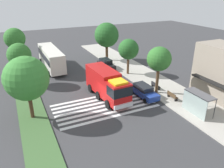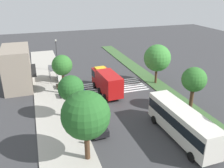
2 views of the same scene
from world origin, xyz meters
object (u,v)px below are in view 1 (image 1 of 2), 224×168
at_px(bench_near_shelter, 172,96).
at_px(fire_hydrant, 110,62).
at_px(transit_bus, 51,57).
at_px(sidewalk_tree_center, 159,59).
at_px(sidewalk_tree_far_west, 107,35).
at_px(median_tree_center, 26,79).
at_px(parked_car_mid, 144,91).
at_px(sidewalk_tree_west, 128,49).
at_px(median_tree_far_west, 15,39).
at_px(parked_car_west, 106,64).
at_px(fire_truck, 108,84).
at_px(bus_stop_shelter, 197,100).
at_px(median_tree_west, 19,55).
at_px(bench_west_of_shelter, 155,85).

height_order(bench_near_shelter, fire_hydrant, bench_near_shelter).
height_order(transit_bus, bench_near_shelter, transit_bus).
distance_m(bench_near_shelter, sidewalk_tree_center, 5.02).
height_order(transit_bus, sidewalk_tree_far_west, sidewalk_tree_far_west).
bearing_deg(median_tree_center, parked_car_mid, 86.73).
relative_size(sidewalk_tree_west, median_tree_far_west, 0.86).
bearing_deg(parked_car_west, transit_bus, -118.14).
relative_size(sidewalk_tree_west, fire_hydrant, 8.38).
bearing_deg(sidewalk_tree_center, fire_truck, -102.68).
bearing_deg(sidewalk_tree_far_west, bus_stop_shelter, 1.70).
xyz_separation_m(median_tree_west, fire_hydrant, (-3.39, 15.80, -4.06)).
relative_size(sidewalk_tree_far_west, median_tree_center, 1.05).
bearing_deg(fire_truck, bus_stop_shelter, 39.47).
relative_size(parked_car_mid, bench_west_of_shelter, 2.97).
bearing_deg(bench_near_shelter, fire_hydrant, -176.09).
xyz_separation_m(transit_bus, bench_west_of_shelter, (15.37, 11.67, -1.57)).
bearing_deg(median_tree_west, sidewalk_tree_west, 79.82).
relative_size(sidewalk_tree_center, fire_hydrant, 9.14).
bearing_deg(transit_bus, median_tree_west, 134.90).
bearing_deg(median_tree_west, parked_car_west, 94.73).
height_order(parked_car_west, median_tree_west, median_tree_west).
height_order(bench_near_shelter, bench_west_of_shelter, same).
xyz_separation_m(bench_near_shelter, median_tree_west, (-13.57, -16.96, 3.96)).
bearing_deg(bench_near_shelter, sidewalk_tree_west, -176.45).
xyz_separation_m(sidewalk_tree_west, sidewalk_tree_center, (8.12, 0.00, 0.58)).
relative_size(bench_west_of_shelter, median_tree_west, 0.26).
relative_size(bus_stop_shelter, bench_west_of_shelter, 2.19).
relative_size(fire_truck, sidewalk_tree_west, 1.46).
bearing_deg(sidewalk_tree_far_west, bench_near_shelter, 1.95).
height_order(parked_car_mid, transit_bus, transit_bus).
xyz_separation_m(parked_car_mid, sidewalk_tree_center, (-0.18, 2.20, 4.03)).
relative_size(bench_west_of_shelter, sidewalk_tree_far_west, 0.22).
bearing_deg(parked_car_mid, bench_west_of_shelter, 113.46).
bearing_deg(sidewalk_tree_center, median_tree_west, -124.12).
relative_size(sidewalk_tree_far_west, sidewalk_tree_west, 1.25).
bearing_deg(median_tree_far_west, parked_car_mid, 33.56).
relative_size(bench_near_shelter, median_tree_west, 0.26).
distance_m(parked_car_west, bus_stop_shelter, 18.98).
xyz_separation_m(bench_near_shelter, median_tree_center, (-3.15, -16.96, 4.18)).
relative_size(transit_bus, fire_hydrant, 15.66).
bearing_deg(parked_car_mid, median_tree_far_west, -148.06).
relative_size(bus_stop_shelter, bench_near_shelter, 2.19).
relative_size(parked_car_west, sidewalk_tree_far_west, 0.60).
xyz_separation_m(parked_car_mid, sidewalk_tree_far_west, (-16.99, 2.20, 4.25)).
bearing_deg(median_tree_far_west, fire_truck, 26.12).
relative_size(sidewalk_tree_west, sidewalk_tree_center, 0.92).
relative_size(sidewalk_tree_west, median_tree_west, 0.95).
bearing_deg(median_tree_center, sidewalk_tree_west, 114.68).
xyz_separation_m(bench_west_of_shelter, median_tree_center, (0.53, -16.96, 4.18)).
bearing_deg(parked_car_mid, bus_stop_shelter, 22.90).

